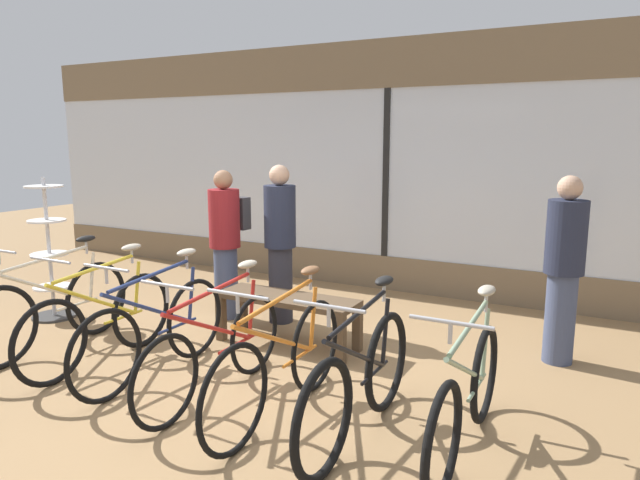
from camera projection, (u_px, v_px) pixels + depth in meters
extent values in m
plane|color=#99754C|center=(235.00, 381.00, 4.73)|extent=(24.00, 24.00, 0.00)
cube|color=#7A664C|center=(385.00, 272.00, 7.57)|extent=(12.00, 0.08, 0.45)
cube|color=silver|center=(387.00, 174.00, 7.33)|extent=(12.00, 0.04, 2.15)
cube|color=#7A664C|center=(389.00, 63.00, 7.09)|extent=(12.00, 0.08, 0.60)
cube|color=black|center=(386.00, 174.00, 7.31)|extent=(0.08, 0.02, 2.15)
torus|color=black|center=(97.00, 298.00, 5.81)|extent=(0.05, 0.75, 0.75)
cylinder|color=beige|center=(46.00, 288.00, 5.28)|extent=(0.03, 0.97, 0.51)
cylinder|color=beige|center=(92.00, 276.00, 5.73)|extent=(0.03, 0.11, 0.49)
cylinder|color=beige|center=(46.00, 259.00, 5.26)|extent=(0.03, 0.90, 0.10)
cylinder|color=beige|center=(77.00, 304.00, 5.60)|extent=(0.03, 0.47, 0.03)
cylinder|color=#B2B2B7|center=(86.00, 247.00, 5.64)|extent=(0.02, 0.02, 0.14)
ellipsoid|color=black|center=(86.00, 239.00, 5.63)|extent=(0.11, 0.22, 0.06)
torus|color=black|center=(142.00, 310.00, 5.45)|extent=(0.05, 0.72, 0.72)
torus|color=black|center=(51.00, 343.00, 4.59)|extent=(0.05, 0.72, 0.72)
cylinder|color=gold|center=(94.00, 300.00, 4.94)|extent=(0.03, 0.92, 0.51)
cylinder|color=gold|center=(137.00, 287.00, 5.37)|extent=(0.03, 0.11, 0.49)
cylinder|color=gold|center=(95.00, 269.00, 4.92)|extent=(0.03, 0.85, 0.10)
cylinder|color=gold|center=(124.00, 317.00, 5.25)|extent=(0.03, 0.44, 0.03)
cylinder|color=#B2B2B7|center=(132.00, 256.00, 5.28)|extent=(0.02, 0.02, 0.14)
ellipsoid|color=#B2A893|center=(131.00, 247.00, 5.27)|extent=(0.11, 0.22, 0.06)
cylinder|color=#B2B2B7|center=(51.00, 268.00, 4.53)|extent=(0.02, 0.02, 0.12)
cylinder|color=#ADADB2|center=(50.00, 260.00, 4.52)|extent=(0.46, 0.02, 0.02)
torus|color=black|center=(195.00, 318.00, 5.20)|extent=(0.04, 0.73, 0.73)
torus|color=black|center=(105.00, 356.00, 4.30)|extent=(0.04, 0.73, 0.73)
cylinder|color=navy|center=(150.00, 309.00, 4.67)|extent=(0.03, 0.96, 0.51)
cylinder|color=navy|center=(191.00, 294.00, 5.12)|extent=(0.03, 0.11, 0.49)
cylinder|color=navy|center=(150.00, 276.00, 4.65)|extent=(0.03, 0.89, 0.10)
cylinder|color=navy|center=(178.00, 326.00, 5.00)|extent=(0.03, 0.46, 0.03)
cylinder|color=#B2B2B7|center=(187.00, 261.00, 5.03)|extent=(0.02, 0.02, 0.14)
ellipsoid|color=#B2A893|center=(186.00, 252.00, 5.01)|extent=(0.11, 0.22, 0.06)
cylinder|color=#B2B2B7|center=(106.00, 276.00, 4.25)|extent=(0.02, 0.02, 0.12)
cylinder|color=#ADADB2|center=(106.00, 268.00, 4.24)|extent=(0.46, 0.02, 0.02)
torus|color=black|center=(255.00, 335.00, 4.84)|extent=(0.04, 0.67, 0.67)
torus|color=black|center=(165.00, 382.00, 3.91)|extent=(0.04, 0.67, 0.67)
cylinder|color=red|center=(210.00, 327.00, 4.30)|extent=(0.03, 1.01, 0.51)
cylinder|color=red|center=(251.00, 309.00, 4.77)|extent=(0.03, 0.11, 0.49)
cylinder|color=red|center=(212.00, 291.00, 4.28)|extent=(0.03, 0.94, 0.10)
cylinder|color=red|center=(238.00, 344.00, 4.63)|extent=(0.03, 0.49, 0.03)
cylinder|color=#B2B2B7|center=(248.00, 274.00, 4.68)|extent=(0.02, 0.02, 0.14)
ellipsoid|color=#B2A893|center=(248.00, 264.00, 4.66)|extent=(0.11, 0.22, 0.06)
cylinder|color=#B2B2B7|center=(167.00, 294.00, 3.85)|extent=(0.02, 0.02, 0.12)
cylinder|color=#ADADB2|center=(167.00, 285.00, 3.84)|extent=(0.46, 0.02, 0.02)
torus|color=black|center=(316.00, 346.00, 4.51)|extent=(0.04, 0.73, 0.73)
torus|color=black|center=(234.00, 400.00, 3.59)|extent=(0.04, 0.73, 0.73)
cylinder|color=orange|center=(276.00, 339.00, 3.97)|extent=(0.03, 1.00, 0.51)
cylinder|color=orange|center=(313.00, 318.00, 4.44)|extent=(0.03, 0.11, 0.49)
cylinder|color=orange|center=(278.00, 300.00, 3.95)|extent=(0.03, 0.93, 0.10)
cylinder|color=orange|center=(300.00, 356.00, 4.30)|extent=(0.03, 0.48, 0.03)
cylinder|color=#B2B2B7|center=(310.00, 281.00, 4.35)|extent=(0.02, 0.02, 0.14)
ellipsoid|color=brown|center=(310.00, 270.00, 4.33)|extent=(0.11, 0.22, 0.06)
cylinder|color=#B2B2B7|center=(238.00, 304.00, 3.53)|extent=(0.02, 0.02, 0.12)
cylinder|color=#ADADB2|center=(237.00, 295.00, 3.52)|extent=(0.46, 0.02, 0.02)
torus|color=black|center=(387.00, 361.00, 4.19)|extent=(0.06, 0.73, 0.73)
torus|color=black|center=(324.00, 420.00, 3.33)|extent=(0.06, 0.73, 0.73)
cylinder|color=black|center=(357.00, 355.00, 3.68)|extent=(0.03, 0.93, 0.51)
cylinder|color=black|center=(385.00, 332.00, 4.11)|extent=(0.03, 0.11, 0.49)
cylinder|color=black|center=(359.00, 313.00, 3.66)|extent=(0.03, 0.86, 0.10)
cylinder|color=black|center=(375.00, 372.00, 4.00)|extent=(0.03, 0.45, 0.03)
cylinder|color=#B2B2B7|center=(384.00, 292.00, 4.02)|extent=(0.02, 0.02, 0.14)
ellipsoid|color=black|center=(384.00, 281.00, 4.01)|extent=(0.11, 0.22, 0.06)
cylinder|color=#B2B2B7|center=(329.00, 317.00, 3.27)|extent=(0.02, 0.02, 0.12)
cylinder|color=#ADADB2|center=(329.00, 307.00, 3.26)|extent=(0.46, 0.02, 0.02)
torus|color=black|center=(484.00, 374.00, 4.02)|extent=(0.05, 0.69, 0.69)
torus|color=black|center=(443.00, 443.00, 3.12)|extent=(0.05, 0.69, 0.69)
cylinder|color=gray|center=(466.00, 370.00, 3.49)|extent=(0.03, 0.97, 0.51)
cylinder|color=gray|center=(485.00, 344.00, 3.94)|extent=(0.03, 0.11, 0.49)
cylinder|color=gray|center=(470.00, 326.00, 3.47)|extent=(0.03, 0.90, 0.10)
cylinder|color=gray|center=(477.00, 387.00, 3.81)|extent=(0.03, 0.47, 0.03)
cylinder|color=#B2B2B7|center=(486.00, 302.00, 3.85)|extent=(0.02, 0.02, 0.14)
ellipsoid|color=#B2A893|center=(487.00, 290.00, 3.84)|extent=(0.11, 0.22, 0.06)
cylinder|color=#B2B2B7|center=(450.00, 333.00, 3.06)|extent=(0.02, 0.02, 0.12)
cylinder|color=#ADADB2|center=(451.00, 322.00, 3.05)|extent=(0.46, 0.02, 0.02)
cylinder|color=#333333|center=(55.00, 316.00, 6.40)|extent=(0.48, 0.48, 0.03)
cylinder|color=silver|center=(49.00, 249.00, 6.27)|extent=(0.04, 0.04, 1.57)
cylinder|color=white|center=(52.00, 287.00, 6.34)|extent=(0.40, 0.40, 0.02)
cylinder|color=white|center=(50.00, 254.00, 6.28)|extent=(0.40, 0.40, 0.02)
cylinder|color=white|center=(47.00, 221.00, 6.21)|extent=(0.40, 0.40, 0.02)
cylinder|color=white|center=(44.00, 186.00, 6.14)|extent=(0.40, 0.40, 0.02)
cube|color=brown|center=(287.00, 299.00, 5.46)|extent=(1.40, 0.44, 0.05)
cube|color=brown|center=(221.00, 318.00, 5.65)|extent=(0.08, 0.08, 0.44)
cube|color=brown|center=(341.00, 340.00, 5.04)|extent=(0.08, 0.08, 0.44)
cube|color=brown|center=(243.00, 309.00, 5.96)|extent=(0.08, 0.08, 0.44)
cube|color=brown|center=(358.00, 328.00, 5.35)|extent=(0.08, 0.08, 0.44)
cylinder|color=#424C6B|center=(226.00, 282.00, 6.33)|extent=(0.28, 0.28, 0.80)
cylinder|color=maroon|center=(224.00, 218.00, 6.20)|extent=(0.37, 0.37, 0.63)
sphere|color=#9E7051|center=(223.00, 180.00, 6.13)|extent=(0.21, 0.21, 0.21)
cube|color=#38383D|center=(239.00, 213.00, 6.40)|extent=(0.25, 0.16, 0.36)
cylinder|color=#2D2D38|center=(281.00, 284.00, 6.18)|extent=(0.37, 0.37, 0.83)
cylinder|color=#23283D|center=(280.00, 216.00, 6.05)|extent=(0.48, 0.48, 0.66)
sphere|color=tan|center=(279.00, 175.00, 5.97)|extent=(0.22, 0.22, 0.22)
cylinder|color=#424C6B|center=(560.00, 318.00, 5.06)|extent=(0.36, 0.36, 0.82)
cylinder|color=#23283D|center=(566.00, 237.00, 4.93)|extent=(0.47, 0.47, 0.65)
sphere|color=tan|center=(570.00, 188.00, 4.86)|extent=(0.21, 0.21, 0.21)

